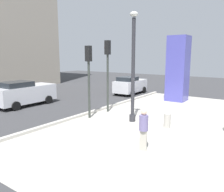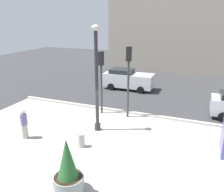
% 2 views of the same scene
% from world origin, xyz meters
% --- Properties ---
extents(ground_plane, '(60.00, 60.00, 0.00)m').
position_xyz_m(ground_plane, '(0.00, 4.00, 0.00)').
color(ground_plane, '#38383A').
extents(plaza_pavement, '(18.00, 10.00, 0.02)m').
position_xyz_m(plaza_pavement, '(0.00, -2.00, 0.00)').
color(plaza_pavement, '#ADA89E').
rests_on(plaza_pavement, ground_plane).
extents(curb_strip, '(18.00, 0.24, 0.16)m').
position_xyz_m(curb_strip, '(0.00, 3.12, 0.08)').
color(curb_strip, '#B7B2A8').
rests_on(curb_strip, ground_plane).
extents(lamp_post, '(0.44, 0.44, 6.07)m').
position_xyz_m(lamp_post, '(-1.10, -0.03, 2.96)').
color(lamp_post, '#2D2D33').
rests_on(lamp_post, ground_plane).
extents(potted_plant_curbside, '(1.17, 1.17, 2.30)m').
position_xyz_m(potted_plant_curbside, '(0.15, -5.27, 0.92)').
color(potted_plant_curbside, gray).
rests_on(potted_plant_curbside, ground_plane).
extents(concrete_bollard, '(0.36, 0.36, 0.75)m').
position_xyz_m(concrete_bollard, '(-1.06, -2.11, 0.38)').
color(concrete_bollard, '#B2ADA3').
rests_on(concrete_bollard, ground_plane).
extents(traffic_light_corner, '(0.28, 0.42, 4.31)m').
position_xyz_m(traffic_light_corner, '(-1.96, 2.49, 2.91)').
color(traffic_light_corner, '#333833').
rests_on(traffic_light_corner, ground_plane).
extents(traffic_light_far_side, '(0.28, 0.42, 4.71)m').
position_xyz_m(traffic_light_far_side, '(-0.05, 2.50, 3.17)').
color(traffic_light_far_side, '#333833').
rests_on(traffic_light_far_side, ground_plane).
extents(car_far_lane, '(4.57, 2.11, 1.87)m').
position_xyz_m(car_far_lane, '(-2.12, 8.82, 0.95)').
color(car_far_lane, silver).
rests_on(car_far_lane, ground_plane).
extents(pedestrian_crossing, '(0.46, 0.46, 1.68)m').
position_xyz_m(pedestrian_crossing, '(-4.40, -2.44, 0.93)').
color(pedestrian_crossing, '#B2AD9E').
rests_on(pedestrian_crossing, ground_plane).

